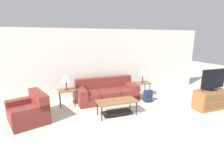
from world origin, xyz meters
TOP-DOWN VIEW (x-y plane):
  - ground_plane at (0.00, 0.00)m, footprint 24.00×24.00m
  - wall_back at (0.00, 3.79)m, footprint 8.99×0.06m
  - couch at (-0.03, 3.10)m, footprint 2.22×1.02m
  - armchair at (-2.59, 2.21)m, footprint 1.22×1.35m
  - coffee_table at (-0.15, 1.75)m, footprint 1.21×0.56m
  - side_table_left at (-1.48, 3.02)m, footprint 0.55×0.44m
  - side_table_right at (1.42, 3.02)m, footprint 0.55×0.44m
  - table_lamp_left at (-1.48, 3.02)m, footprint 0.36×0.36m
  - table_lamp_right at (1.42, 3.02)m, footprint 0.36×0.36m
  - tv_console at (2.87, 1.14)m, footprint 1.07×0.48m
  - television at (2.87, 1.14)m, footprint 0.92×0.20m
  - backpack at (1.33, 2.42)m, footprint 0.29×0.26m

SIDE VIEW (x-z plane):
  - ground_plane at x=0.00m, z-range 0.00..0.00m
  - backpack at x=1.33m, z-range -0.01..0.42m
  - armchair at x=-2.59m, z-range -0.11..0.69m
  - couch at x=-0.03m, z-range -0.12..0.70m
  - tv_console at x=2.87m, z-range 0.00..0.64m
  - coffee_table at x=-0.15m, z-range 0.11..0.57m
  - side_table_left at x=-1.48m, z-range 0.22..0.80m
  - side_table_right at x=1.42m, z-range 0.22..0.80m
  - table_lamp_left at x=-1.48m, z-range 0.72..1.23m
  - table_lamp_right at x=1.42m, z-range 0.72..1.23m
  - television at x=2.87m, z-range 0.66..1.34m
  - wall_back at x=0.00m, z-range 0.00..2.60m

